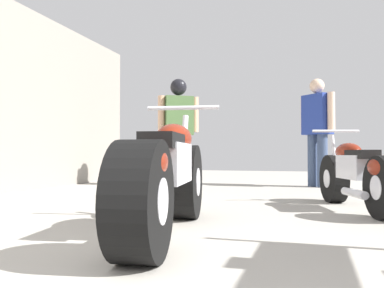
# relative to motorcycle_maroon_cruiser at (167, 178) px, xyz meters

# --- Properties ---
(ground_plane) EXTENTS (18.19, 18.19, 0.00)m
(ground_plane) POSITION_rel_motorcycle_maroon_cruiser_xyz_m (-0.04, 1.26, -0.38)
(ground_plane) COLOR #A8A399
(motorcycle_maroon_cruiser) EXTENTS (0.65, 2.01, 0.94)m
(motorcycle_maroon_cruiser) POSITION_rel_motorcycle_maroon_cruiser_xyz_m (0.00, 0.00, 0.00)
(motorcycle_maroon_cruiser) COLOR black
(motorcycle_maroon_cruiser) RESTS_ON ground_plane
(motorcycle_black_naked) EXTENTS (0.73, 1.70, 0.81)m
(motorcycle_black_naked) POSITION_rel_motorcycle_maroon_cruiser_xyz_m (1.33, 1.66, -0.04)
(motorcycle_black_naked) COLOR black
(motorcycle_black_naked) RESTS_ON ground_plane
(mechanic_in_blue) EXTENTS (0.58, 0.58, 1.78)m
(mechanic_in_blue) POSITION_rel_motorcycle_maroon_cruiser_xyz_m (1.00, 4.43, 0.62)
(mechanic_in_blue) COLOR #384766
(mechanic_in_blue) RESTS_ON ground_plane
(mechanic_with_helmet) EXTENTS (0.66, 0.48, 1.82)m
(mechanic_with_helmet) POSITION_rel_motorcycle_maroon_cruiser_xyz_m (-1.26, 3.99, 0.70)
(mechanic_with_helmet) COLOR #2D3851
(mechanic_with_helmet) RESTS_ON ground_plane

